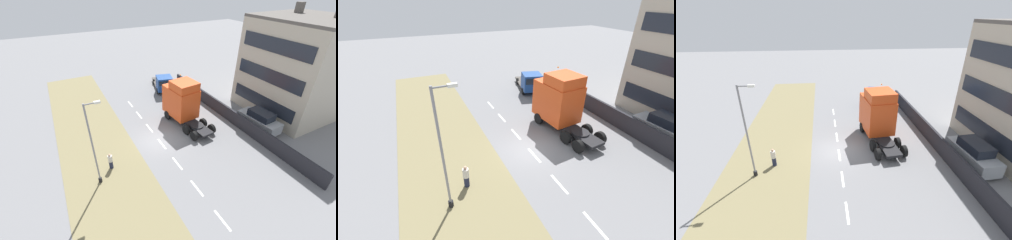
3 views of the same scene
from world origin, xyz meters
The scene contains 9 objects.
ground_plane centered at (0.00, 0.00, 0.00)m, with size 120.00×120.00×0.00m, color slate.
grass_verge centered at (-6.00, 0.00, 0.01)m, with size 7.00×44.00×0.01m.
lane_markings centered at (0.00, -0.70, 0.00)m, with size 0.16×21.00×0.00m.
boundary_wall centered at (9.00, 0.00, 0.80)m, with size 0.25×24.00×1.59m.
lorry_cab centered at (4.05, 2.34, 2.49)m, with size 3.30×7.13×5.09m.
flatbed_truck centered at (5.73, 10.41, 1.33)m, with size 3.62×6.35×2.50m.
parked_car centered at (10.82, -3.06, 1.05)m, with size 2.25×4.81×2.16m.
lamp_post centered at (-6.62, -2.84, 3.45)m, with size 1.27×0.29×7.32m.
pedestrian centered at (-5.46, -1.67, 0.78)m, with size 0.39×0.39×1.59m.
Camera 2 is at (-7.35, -12.16, 10.67)m, focal length 24.00 mm.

